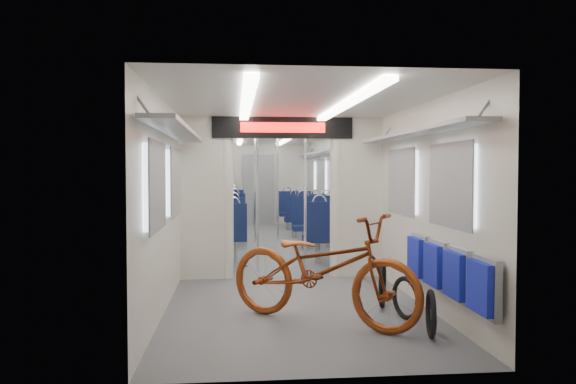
% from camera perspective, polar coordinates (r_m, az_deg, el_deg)
% --- Properties ---
extents(carriage, '(12.00, 12.02, 2.31)m').
position_cam_1_polar(carriage, '(9.81, -1.46, 1.96)').
color(carriage, '#515456').
rests_on(carriage, ground).
extents(bicycle, '(2.14, 1.88, 1.12)m').
position_cam_1_polar(bicycle, '(5.70, 3.45, -7.74)').
color(bicycle, maroon).
rests_on(bicycle, ground).
extents(flip_bench, '(0.12, 2.09, 0.50)m').
position_cam_1_polar(flip_bench, '(5.69, 15.76, -7.60)').
color(flip_bench, gray).
rests_on(flip_bench, carriage).
extents(bike_hoop_a, '(0.14, 0.45, 0.45)m').
position_cam_1_polar(bike_hoop_a, '(5.44, 14.31, -12.15)').
color(bike_hoop_a, black).
rests_on(bike_hoop_a, ground).
extents(bike_hoop_b, '(0.19, 0.44, 0.45)m').
position_cam_1_polar(bike_hoop_b, '(6.01, 11.86, -10.73)').
color(bike_hoop_b, black).
rests_on(bike_hoop_b, ground).
extents(bike_hoop_c, '(0.23, 0.52, 0.54)m').
position_cam_1_polar(bike_hoop_c, '(6.48, 9.58, -9.40)').
color(bike_hoop_c, black).
rests_on(bike_hoop_c, ground).
extents(seat_bay_near_left, '(0.91, 2.09, 1.10)m').
position_cam_1_polar(seat_bay_near_left, '(10.44, -6.82, -3.30)').
color(seat_bay_near_left, '#0D153A').
rests_on(seat_bay_near_left, ground).
extents(seat_bay_near_right, '(0.95, 2.24, 1.15)m').
position_cam_1_polar(seat_bay_near_right, '(10.33, 3.59, -3.23)').
color(seat_bay_near_right, '#0D153A').
rests_on(seat_bay_near_right, ground).
extents(seat_bay_far_left, '(0.96, 2.32, 1.18)m').
position_cam_1_polar(seat_bay_far_left, '(13.20, -6.54, -2.02)').
color(seat_bay_far_left, '#0D153A').
rests_on(seat_bay_far_left, ground).
extents(seat_bay_far_right, '(0.92, 2.11, 1.11)m').
position_cam_1_polar(seat_bay_far_right, '(13.90, 1.25, -1.91)').
color(seat_bay_far_right, '#0D153A').
rests_on(seat_bay_far_right, ground).
extents(stanchion_near_left, '(0.04, 0.04, 2.30)m').
position_cam_1_polar(stanchion_near_left, '(8.49, -3.13, -0.45)').
color(stanchion_near_left, silver).
rests_on(stanchion_near_left, ground).
extents(stanchion_near_right, '(0.04, 0.04, 2.30)m').
position_cam_1_polar(stanchion_near_right, '(8.53, 1.75, -0.44)').
color(stanchion_near_right, silver).
rests_on(stanchion_near_right, ground).
extents(stanchion_far_left, '(0.04, 0.04, 2.30)m').
position_cam_1_polar(stanchion_far_left, '(12.00, -3.38, 0.32)').
color(stanchion_far_left, silver).
rests_on(stanchion_far_left, ground).
extents(stanchion_far_right, '(0.05, 0.05, 2.30)m').
position_cam_1_polar(stanchion_far_right, '(12.19, -1.05, 0.35)').
color(stanchion_far_right, silver).
rests_on(stanchion_far_right, ground).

